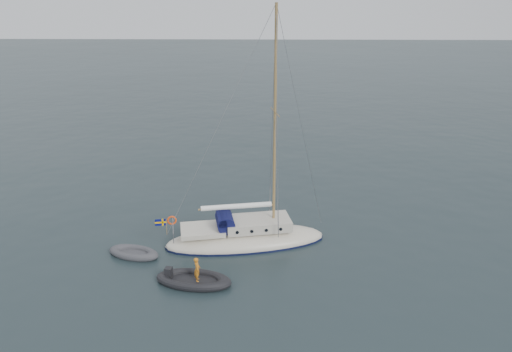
{
  "coord_description": "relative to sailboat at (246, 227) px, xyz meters",
  "views": [
    {
      "loc": [
        -2.05,
        -26.14,
        14.31
      ],
      "look_at": [
        -2.74,
        0.0,
        4.8
      ],
      "focal_mm": 35.0,
      "sensor_mm": 36.0,
      "label": 1
    }
  ],
  "objects": [
    {
      "name": "rib",
      "position": [
        -2.54,
        -4.63,
        -0.86
      ],
      "size": [
        4.08,
        1.85,
        1.56
      ],
      "rotation": [
        0.0,
        0.0,
        -0.15
      ],
      "color": "black",
      "rests_on": "ground"
    },
    {
      "name": "dinghy",
      "position": [
        -6.45,
        -1.78,
        -0.91
      ],
      "size": [
        3.11,
        1.41,
        0.45
      ],
      "rotation": [
        0.0,
        0.0,
        -0.28
      ],
      "color": "#46464A",
      "rests_on": "ground"
    },
    {
      "name": "sailboat",
      "position": [
        0.0,
        0.0,
        0.0
      ],
      "size": [
        10.25,
        3.07,
        14.6
      ],
      "rotation": [
        0.0,
        0.0,
        0.19
      ],
      "color": "beige",
      "rests_on": "ground"
    },
    {
      "name": "ground",
      "position": [
        3.4,
        -1.16,
        -1.1
      ],
      "size": [
        300.0,
        300.0,
        0.0
      ],
      "primitive_type": "plane",
      "color": "black",
      "rests_on": "ground"
    }
  ]
}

